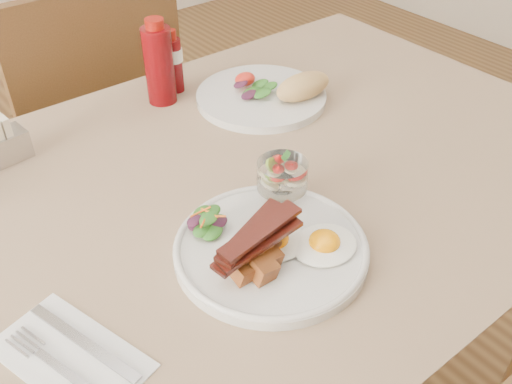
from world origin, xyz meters
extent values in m
cylinder|color=#55371A|center=(0.59, 0.36, 0.35)|extent=(0.06, 0.06, 0.71)
cube|color=#55371A|center=(0.00, 0.00, 0.73)|extent=(1.30, 0.85, 0.04)
cube|color=#917459|center=(0.00, 0.00, 0.75)|extent=(1.33, 0.88, 0.00)
cylinder|color=#55371A|center=(-0.18, 0.57, 0.23)|extent=(0.04, 0.04, 0.45)
cylinder|color=#55371A|center=(0.18, 0.57, 0.23)|extent=(0.04, 0.04, 0.45)
cylinder|color=#55371A|center=(-0.18, 0.93, 0.23)|extent=(0.04, 0.04, 0.45)
cylinder|color=#55371A|center=(0.18, 0.93, 0.23)|extent=(0.04, 0.04, 0.45)
cube|color=#55371A|center=(0.00, 0.75, 0.47)|extent=(0.42, 0.42, 0.03)
cube|color=#55371A|center=(0.00, 0.55, 0.70)|extent=(0.42, 0.03, 0.46)
cylinder|color=silver|center=(-0.08, -0.17, 0.76)|extent=(0.28, 0.28, 0.02)
ellipsoid|color=white|center=(-0.02, -0.22, 0.77)|extent=(0.11, 0.10, 0.01)
ellipsoid|color=#FF8F05|center=(-0.02, -0.22, 0.78)|extent=(0.05, 0.05, 0.03)
ellipsoid|color=white|center=(-0.08, -0.17, 0.77)|extent=(0.11, 0.10, 0.01)
ellipsoid|color=#FF8F05|center=(-0.08, -0.17, 0.78)|extent=(0.05, 0.05, 0.03)
cube|color=brown|center=(-0.13, -0.17, 0.78)|extent=(0.03, 0.03, 0.03)
cube|color=brown|center=(-0.11, -0.20, 0.78)|extent=(0.04, 0.04, 0.03)
cube|color=brown|center=(-0.15, -0.20, 0.78)|extent=(0.03, 0.03, 0.03)
cube|color=brown|center=(-0.09, -0.17, 0.78)|extent=(0.03, 0.03, 0.03)
cube|color=brown|center=(-0.13, -0.21, 0.78)|extent=(0.04, 0.04, 0.03)
cube|color=brown|center=(-0.15, -0.16, 0.78)|extent=(0.03, 0.03, 0.03)
cube|color=brown|center=(-0.11, -0.18, 0.80)|extent=(0.03, 0.03, 0.03)
cube|color=brown|center=(-0.13, -0.19, 0.80)|extent=(0.03, 0.03, 0.03)
cube|color=brown|center=(-0.10, -0.18, 0.80)|extent=(0.03, 0.03, 0.03)
cube|color=#4A120C|center=(-0.12, -0.18, 0.81)|extent=(0.13, 0.05, 0.01)
cube|color=#4A120C|center=(-0.12, -0.19, 0.81)|extent=(0.13, 0.03, 0.01)
cube|color=#4A120C|center=(-0.12, -0.17, 0.82)|extent=(0.13, 0.07, 0.01)
cube|color=#4A120C|center=(-0.11, -0.19, 0.83)|extent=(0.13, 0.04, 0.01)
ellipsoid|color=#174A13|center=(-0.13, -0.09, 0.77)|extent=(0.04, 0.04, 0.01)
ellipsoid|color=#174A13|center=(-0.12, -0.09, 0.78)|extent=(0.04, 0.03, 0.01)
ellipsoid|color=#331023|center=(-0.14, -0.07, 0.78)|extent=(0.03, 0.03, 0.01)
ellipsoid|color=#174A13|center=(-0.14, -0.10, 0.78)|extent=(0.04, 0.04, 0.01)
ellipsoid|color=#174A13|center=(-0.15, -0.09, 0.78)|extent=(0.04, 0.03, 0.01)
ellipsoid|color=#331023|center=(-0.12, -0.10, 0.79)|extent=(0.03, 0.03, 0.01)
ellipsoid|color=#174A13|center=(-0.13, -0.07, 0.79)|extent=(0.04, 0.03, 0.01)
ellipsoid|color=#174A13|center=(-0.12, -0.08, 0.79)|extent=(0.03, 0.03, 0.01)
ellipsoid|color=#331023|center=(-0.15, -0.08, 0.79)|extent=(0.03, 0.03, 0.01)
ellipsoid|color=#174A13|center=(-0.14, -0.09, 0.80)|extent=(0.04, 0.03, 0.01)
cylinder|color=orange|center=(-0.13, -0.09, 0.80)|extent=(0.01, 0.03, 0.01)
cylinder|color=orange|center=(-0.14, -0.08, 0.80)|extent=(0.03, 0.01, 0.01)
cylinder|color=orange|center=(-0.13, -0.10, 0.80)|extent=(0.03, 0.03, 0.01)
cylinder|color=orange|center=(-0.14, -0.09, 0.80)|extent=(0.03, 0.02, 0.01)
cylinder|color=white|center=(0.00, -0.09, 0.77)|extent=(0.04, 0.04, 0.01)
cylinder|color=white|center=(0.00, -0.09, 0.78)|extent=(0.02, 0.02, 0.01)
cylinder|color=white|center=(0.00, -0.09, 0.81)|extent=(0.08, 0.08, 0.04)
cylinder|color=#FFEAB4|center=(-0.01, -0.09, 0.80)|extent=(0.02, 0.02, 0.01)
cylinder|color=#FFEAB4|center=(0.01, -0.10, 0.81)|extent=(0.02, 0.02, 0.01)
cylinder|color=#FFEAB4|center=(0.00, -0.08, 0.81)|extent=(0.02, 0.02, 0.01)
cylinder|color=#85AB34|center=(-0.01, -0.08, 0.83)|extent=(0.03, 0.03, 0.01)
cone|color=red|center=(0.01, -0.10, 0.83)|extent=(0.02, 0.02, 0.02)
cone|color=red|center=(-0.01, -0.10, 0.83)|extent=(0.02, 0.02, 0.02)
cone|color=red|center=(0.00, -0.08, 0.84)|extent=(0.02, 0.02, 0.02)
ellipsoid|color=#2F7B2C|center=(0.01, -0.09, 0.84)|extent=(0.02, 0.01, 0.00)
ellipsoid|color=#2F7B2C|center=(0.01, -0.09, 0.85)|extent=(0.02, 0.01, 0.00)
cylinder|color=silver|center=(0.19, 0.19, 0.76)|extent=(0.27, 0.27, 0.02)
ellipsoid|color=#174A13|center=(0.17, 0.20, 0.77)|extent=(0.05, 0.04, 0.01)
ellipsoid|color=#174A13|center=(0.20, 0.21, 0.78)|extent=(0.04, 0.04, 0.01)
ellipsoid|color=#331023|center=(0.16, 0.19, 0.78)|extent=(0.04, 0.04, 0.01)
ellipsoid|color=#174A13|center=(0.18, 0.17, 0.78)|extent=(0.05, 0.04, 0.01)
ellipsoid|color=#174A13|center=(0.20, 0.18, 0.78)|extent=(0.04, 0.03, 0.01)
ellipsoid|color=#331023|center=(0.16, 0.22, 0.79)|extent=(0.04, 0.03, 0.01)
ellipsoid|color=red|center=(0.18, 0.23, 0.78)|extent=(0.05, 0.04, 0.03)
ellipsoid|color=tan|center=(0.25, 0.13, 0.79)|extent=(0.14, 0.11, 0.05)
cylinder|color=#540408|center=(0.03, 0.32, 0.83)|extent=(0.07, 0.07, 0.16)
cylinder|color=maroon|center=(0.03, 0.32, 0.92)|extent=(0.04, 0.04, 0.02)
cylinder|color=#540408|center=(0.08, 0.34, 0.81)|extent=(0.04, 0.04, 0.11)
cylinder|color=silver|center=(0.08, 0.34, 0.83)|extent=(0.04, 0.04, 0.03)
cylinder|color=maroon|center=(0.08, 0.34, 0.87)|extent=(0.02, 0.02, 0.02)
cube|color=#B2B2B6|center=(-0.30, 0.31, 0.78)|extent=(0.10, 0.06, 0.05)
cube|color=beige|center=(-0.29, 0.31, 0.81)|extent=(0.02, 0.04, 0.06)
cube|color=silver|center=(-0.38, -0.16, 0.75)|extent=(0.16, 0.22, 0.00)
cube|color=#B2B2B6|center=(-0.36, -0.15, 0.76)|extent=(0.07, 0.18, 0.00)
cube|color=#B2B2B6|center=(-0.39, -0.19, 0.76)|extent=(0.05, 0.12, 0.00)
cube|color=#B2B2B6|center=(-0.43, -0.11, 0.76)|extent=(0.02, 0.04, 0.00)
cube|color=#B2B2B6|center=(-0.42, -0.11, 0.76)|extent=(0.02, 0.04, 0.00)
cube|color=#B2B2B6|center=(-0.41, -0.10, 0.76)|extent=(0.02, 0.04, 0.00)
cube|color=#B2B2B6|center=(-0.41, -0.10, 0.76)|extent=(0.02, 0.04, 0.00)
camera|label=1|loc=(-0.46, -0.62, 1.33)|focal=40.00mm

